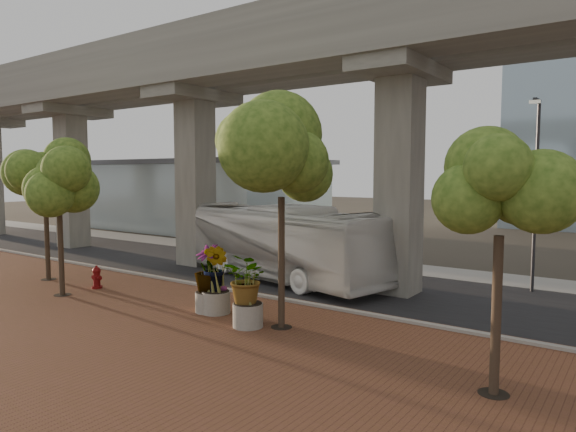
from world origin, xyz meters
The scene contains 18 objects.
ground centered at (0.00, 0.00, 0.00)m, with size 160.00×160.00×0.00m, color #363127.
brick_plaza centered at (0.00, -8.00, 0.03)m, with size 70.00×13.00×0.06m, color brown.
asphalt_road centered at (0.00, 2.00, 0.02)m, with size 90.00×8.00×0.04m, color black.
curb_strip centered at (0.00, -2.00, 0.08)m, with size 70.00×0.25×0.16m, color #9B9790.
far_sidewalk centered at (0.00, 7.50, 0.03)m, with size 90.00×3.00×0.06m, color #9B9790.
transit_viaduct centered at (0.00, 2.00, 7.29)m, with size 72.00×5.60×12.40m.
station_pavilion centered at (-20.00, 16.00, 3.22)m, with size 23.00×13.00×6.30m.
transit_bus centered at (-0.11, 1.45, 1.78)m, with size 3.00×12.77×3.56m, color silver.
fire_hydrant centered at (-5.08, -4.98, 0.54)m, with size 0.50×0.45×1.00m.
planter_front centered at (4.00, -5.51, 1.54)m, with size 2.22×2.22×2.45m.
planter_right centered at (1.64, -4.94, 1.55)m, with size 2.31×2.31×2.47m.
planter_left centered at (1.99, -4.88, 1.57)m, with size 2.27×2.27×2.49m.
street_tree_far_west centered at (-8.64, -5.18, 5.05)m, with size 3.75×3.75×6.72m.
street_tree_near_west centered at (-5.15, -6.57, 4.76)m, with size 3.42×3.42×6.28m.
street_tree_near_east centered at (4.93, -4.91, 5.60)m, with size 4.34×4.34×7.54m.
street_tree_far_east centered at (11.91, -6.23, 4.65)m, with size 3.26×3.26×6.10m.
streetlamp_west centered at (-9.18, 6.30, 4.83)m, with size 0.41×1.20×8.27m.
streetlamp_east centered at (10.65, 5.44, 4.73)m, with size 0.40×1.17×8.11m.
Camera 1 is at (14.65, -18.23, 5.10)m, focal length 32.00 mm.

